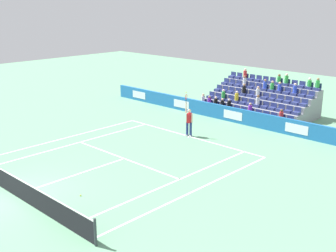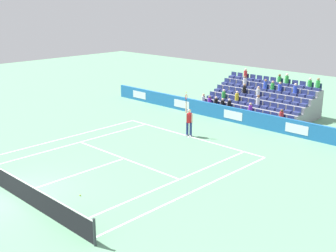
{
  "view_description": "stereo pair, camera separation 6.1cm",
  "coord_description": "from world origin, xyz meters",
  "views": [
    {
      "loc": [
        -17.05,
        7.92,
        8.34
      ],
      "look_at": [
        0.07,
        -9.95,
        1.1
      ],
      "focal_mm": 46.06,
      "sensor_mm": 36.0,
      "label": 1
    },
    {
      "loc": [
        -17.09,
        7.88,
        8.34
      ],
      "look_at": [
        0.07,
        -9.95,
        1.1
      ],
      "focal_mm": 46.06,
      "sensor_mm": 36.0,
      "label": 2
    }
  ],
  "objects": [
    {
      "name": "line_centre_mark",
      "position": [
        0.0,
        -11.79,
        0.0
      ],
      "size": [
        0.1,
        0.2,
        0.01
      ],
      "primitive_type": "cube",
      "color": "white",
      "rests_on": "ground"
    },
    {
      "name": "line_centre_service",
      "position": [
        0.0,
        -3.2,
        0.0
      ],
      "size": [
        0.1,
        6.4,
        0.01
      ],
      "primitive_type": "cube",
      "color": "white",
      "rests_on": "ground"
    },
    {
      "name": "tennis_player",
      "position": [
        0.14,
        -11.94,
        0.99
      ],
      "size": [
        0.54,
        0.43,
        2.85
      ],
      "color": "navy",
      "rests_on": "ground"
    },
    {
      "name": "loose_tennis_ball",
      "position": [
        -2.19,
        -1.99,
        0.03
      ],
      "size": [
        0.07,
        0.07,
        0.07
      ],
      "primitive_type": "sphere",
      "color": "#D1E533",
      "rests_on": "ground"
    },
    {
      "name": "sponsor_barrier",
      "position": [
        0.0,
        -16.61,
        0.53
      ],
      "size": [
        24.51,
        0.22,
        1.06
      ],
      "color": "#1E66AD",
      "rests_on": "ground"
    },
    {
      "name": "tennis_net",
      "position": [
        0.0,
        0.0,
        0.49
      ],
      "size": [
        11.97,
        0.1,
        1.07
      ],
      "color": "#33383D",
      "rests_on": "ground"
    },
    {
      "name": "line_singles_sideline_right",
      "position": [
        -4.12,
        -5.95,
        0.0
      ],
      "size": [
        0.1,
        11.89,
        0.01
      ],
      "primitive_type": "cube",
      "color": "white",
      "rests_on": "ground"
    },
    {
      "name": "line_doubles_sideline_right",
      "position": [
        -5.49,
        -5.95,
        0.0
      ],
      "size": [
        0.1,
        11.89,
        0.01
      ],
      "primitive_type": "cube",
      "color": "white",
      "rests_on": "ground"
    },
    {
      "name": "line_doubles_sideline_left",
      "position": [
        5.49,
        -5.95,
        0.0
      ],
      "size": [
        0.1,
        11.89,
        0.01
      ],
      "primitive_type": "cube",
      "color": "white",
      "rests_on": "ground"
    },
    {
      "name": "line_baseline",
      "position": [
        0.0,
        -11.89,
        0.0
      ],
      "size": [
        10.97,
        0.1,
        0.01
      ],
      "primitive_type": "cube",
      "color": "white",
      "rests_on": "ground"
    },
    {
      "name": "line_singles_sideline_left",
      "position": [
        4.12,
        -5.95,
        0.0
      ],
      "size": [
        0.1,
        11.89,
        0.01
      ],
      "primitive_type": "cube",
      "color": "white",
      "rests_on": "ground"
    },
    {
      "name": "stadium_stand",
      "position": [
        0.0,
        -20.17,
        0.83
      ],
      "size": [
        8.06,
        4.75,
        3.05
      ],
      "color": "gray",
      "rests_on": "ground"
    },
    {
      "name": "line_service",
      "position": [
        0.0,
        -6.4,
        0.0
      ],
      "size": [
        8.23,
        0.1,
        0.01
      ],
      "primitive_type": "cube",
      "color": "white",
      "rests_on": "ground"
    },
    {
      "name": "ground_plane",
      "position": [
        0.0,
        0.0,
        0.0
      ],
      "size": [
        80.0,
        80.0,
        0.0
      ],
      "primitive_type": "plane",
      "color": "#669E77"
    }
  ]
}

